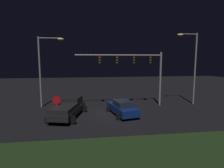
# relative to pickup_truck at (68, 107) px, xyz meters

# --- Properties ---
(ground_plane) EXTENTS (80.00, 80.00, 0.00)m
(ground_plane) POSITION_rel_pickup_truck_xyz_m (4.67, 0.93, -1.00)
(ground_plane) COLOR black
(grass_median) EXTENTS (21.14, 5.14, 0.10)m
(grass_median) POSITION_rel_pickup_truck_xyz_m (4.67, -8.17, -0.95)
(grass_median) COLOR black
(grass_median) RESTS_ON ground_plane
(pickup_truck) EXTENTS (3.74, 5.72, 1.80)m
(pickup_truck) POSITION_rel_pickup_truck_xyz_m (0.00, 0.00, 0.00)
(pickup_truck) COLOR black
(pickup_truck) RESTS_ON ground_plane
(car_sedan) EXTENTS (3.05, 4.67, 1.51)m
(car_sedan) POSITION_rel_pickup_truck_xyz_m (5.40, -0.04, -0.26)
(car_sedan) COLOR navy
(car_sedan) RESTS_ON ground_plane
(traffic_signal_gantry) EXTENTS (10.32, 0.56, 6.50)m
(traffic_signal_gantry) POSITION_rel_pickup_truck_xyz_m (7.38, 3.42, 4.03)
(traffic_signal_gantry) COLOR slate
(traffic_signal_gantry) RESTS_ON ground_plane
(street_lamp_left) EXTENTS (2.92, 0.44, 8.18)m
(street_lamp_left) POSITION_rel_pickup_truck_xyz_m (-2.95, 4.34, 4.18)
(street_lamp_left) COLOR slate
(street_lamp_left) RESTS_ON ground_plane
(street_lamp_right) EXTENTS (2.61, 0.44, 8.79)m
(street_lamp_right) POSITION_rel_pickup_truck_xyz_m (14.71, 3.42, 4.48)
(street_lamp_right) COLOR slate
(street_lamp_right) RESTS_ON ground_plane
(stop_sign) EXTENTS (0.76, 0.08, 2.23)m
(stop_sign) POSITION_rel_pickup_truck_xyz_m (-0.98, -0.68, 0.56)
(stop_sign) COLOR slate
(stop_sign) RESTS_ON ground_plane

